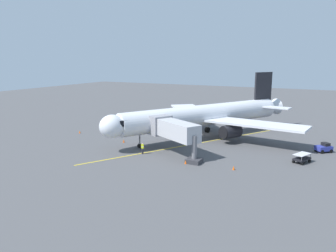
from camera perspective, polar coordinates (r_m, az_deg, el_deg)
ground_plane at (r=63.73m, az=5.88°, el=-1.33°), size 220.00×220.00×0.00m
apron_lead_in_line at (r=55.60m, az=4.03°, el=-3.21°), size 19.56×35.13×0.01m
airplane at (r=60.37m, az=6.55°, el=1.81°), size 31.09×36.88×11.50m
jet_bridge at (r=49.48m, az=0.57°, el=-0.56°), size 10.88×7.57×5.40m
ground_crew_marshaller at (r=49.99m, az=-4.44°, el=-3.86°), size 0.45×0.35×1.71m
tug_near_nose at (r=56.21m, az=25.39°, el=-3.43°), size 2.72×2.65×1.50m
tug_portside at (r=68.34m, az=-5.80°, el=0.16°), size 2.11×2.63×1.50m
baggage_cart_starboard_side at (r=49.42m, az=22.17°, el=-5.17°), size 2.35×2.94×1.27m
safety_cone_nose_left at (r=43.87m, az=11.30°, el=-7.12°), size 0.32×0.32×0.55m
safety_cone_nose_right at (r=45.46m, az=3.07°, el=-6.23°), size 0.32×0.32×0.55m
safety_cone_wing_port at (r=57.25m, az=-7.67°, el=-2.57°), size 0.32×0.32×0.55m
safety_cone_wing_starboard at (r=65.98m, az=-15.03°, el=-0.98°), size 0.32×0.32×0.55m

